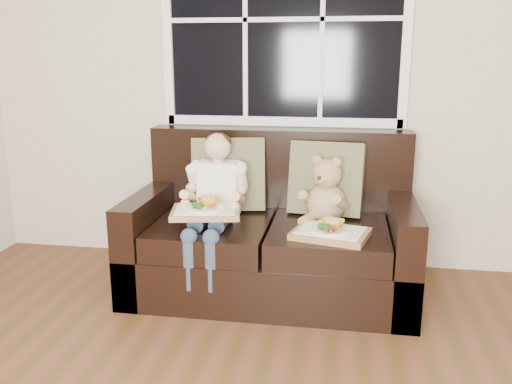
% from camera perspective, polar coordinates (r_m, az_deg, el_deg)
% --- Properties ---
extents(window_back, '(1.62, 0.04, 1.37)m').
position_cam_1_polar(window_back, '(3.67, 2.93, 17.68)').
color(window_back, black).
rests_on(window_back, room_walls).
extents(loveseat, '(1.70, 0.92, 0.96)m').
position_cam_1_polar(loveseat, '(3.39, 1.75, -5.04)').
color(loveseat, black).
rests_on(loveseat, ground).
extents(pillow_left, '(0.50, 0.30, 0.48)m').
position_cam_1_polar(pillow_left, '(3.49, -2.93, 1.86)').
color(pillow_left, brown).
rests_on(pillow_left, loveseat).
extents(pillow_right, '(0.48, 0.26, 0.47)m').
position_cam_1_polar(pillow_right, '(3.41, 7.40, 1.40)').
color(pillow_right, brown).
rests_on(pillow_right, loveseat).
extents(child, '(0.36, 0.59, 0.81)m').
position_cam_1_polar(child, '(3.25, -4.33, -0.01)').
color(child, white).
rests_on(child, loveseat).
extents(teddy_bear, '(0.29, 0.35, 0.42)m').
position_cam_1_polar(teddy_bear, '(3.27, 7.41, -0.30)').
color(teddy_bear, tan).
rests_on(teddy_bear, loveseat).
extents(tray_left, '(0.43, 0.36, 0.09)m').
position_cam_1_polar(tray_left, '(3.09, -5.31, -1.87)').
color(tray_left, '#9C7546').
rests_on(tray_left, child).
extents(tray_right, '(0.46, 0.39, 0.09)m').
position_cam_1_polar(tray_right, '(3.03, 7.87, -4.15)').
color(tray_right, '#9C7546').
rests_on(tray_right, loveseat).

